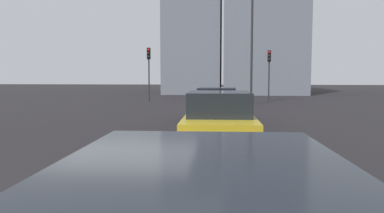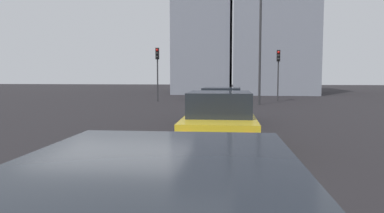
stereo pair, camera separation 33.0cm
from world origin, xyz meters
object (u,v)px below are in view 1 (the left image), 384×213
car_black_left_lead (217,106)px  street_lamp_kerbside (252,39)px  traffic_light_near_left (149,63)px  traffic_light_near_right (269,65)px  car_yellow_left_second (219,121)px

car_black_left_lead → street_lamp_kerbside: street_lamp_kerbside is taller
car_black_left_lead → traffic_light_near_left: traffic_light_near_left is taller
street_lamp_kerbside → traffic_light_near_right: bearing=-23.3°
car_black_left_lead → car_yellow_left_second: bearing=-177.7°
car_yellow_left_second → traffic_light_near_right: bearing=-11.9°
car_black_left_lead → traffic_light_near_left: (12.49, 5.69, 2.31)m
car_yellow_left_second → street_lamp_kerbside: street_lamp_kerbside is taller
traffic_light_near_left → street_lamp_kerbside: 8.37m
street_lamp_kerbside → car_yellow_left_second: bearing=172.9°
car_yellow_left_second → traffic_light_near_left: (18.27, 5.89, 2.28)m
car_yellow_left_second → traffic_light_near_right: traffic_light_near_right is taller
car_black_left_lead → car_yellow_left_second: 5.79m
car_yellow_left_second → traffic_light_near_right: size_ratio=1.08×
traffic_light_near_left → car_black_left_lead: bearing=18.3°
traffic_light_near_right → traffic_light_near_left: bearing=-73.9°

